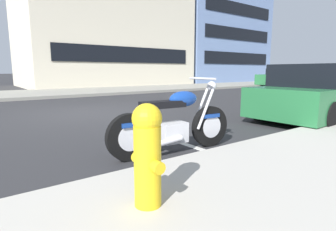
# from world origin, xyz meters

# --- Properties ---
(ground_plane) EXTENTS (260.00, 260.00, 0.00)m
(ground_plane) POSITION_xyz_m (0.00, 0.00, 0.00)
(ground_plane) COLOR #28282B
(sidewalk_far_curb) EXTENTS (120.00, 5.00, 0.14)m
(sidewalk_far_curb) POSITION_xyz_m (12.00, 7.47, 0.07)
(sidewalk_far_curb) COLOR gray
(sidewalk_far_curb) RESTS_ON ground
(parking_stall_stripe) EXTENTS (0.12, 2.20, 0.01)m
(parking_stall_stripe) POSITION_xyz_m (0.00, -4.37, 0.00)
(parking_stall_stripe) COLOR silver
(parking_stall_stripe) RESTS_ON ground
(parked_motorcycle) EXTENTS (2.09, 0.62, 1.13)m
(parked_motorcycle) POSITION_xyz_m (-0.43, -4.55, 0.44)
(parked_motorcycle) COLOR black
(parked_motorcycle) RESTS_ON ground
(parked_car_across_street) EXTENTS (4.12, 1.89, 1.39)m
(parked_car_across_street) POSITION_xyz_m (4.31, -4.46, 0.65)
(parked_car_across_street) COLOR #236638
(parked_car_across_street) RESTS_ON ground
(car_opposite_curb) EXTENTS (4.63, 2.08, 1.42)m
(car_opposite_curb) POSITION_xyz_m (17.64, 4.45, 0.67)
(car_opposite_curb) COLOR #236638
(car_opposite_curb) RESTS_ON ground
(fire_hydrant) EXTENTS (0.24, 0.36, 0.84)m
(fire_hydrant) POSITION_xyz_m (-1.77, -5.92, 0.59)
(fire_hydrant) COLOR gold
(fire_hydrant) RESTS_ON sidewalk_near_curb
(townhouse_far_uphill) EXTENTS (12.51, 9.08, 10.73)m
(townhouse_far_uphill) POSITION_xyz_m (6.59, 14.27, 5.37)
(townhouse_far_uphill) COLOR beige
(townhouse_far_uphill) RESTS_ON ground
(townhouse_near_left) EXTENTS (10.78, 9.55, 11.01)m
(townhouse_near_left) POSITION_xyz_m (18.56, 14.50, 5.51)
(townhouse_near_left) COLOR #6B84B2
(townhouse_near_left) RESTS_ON ground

